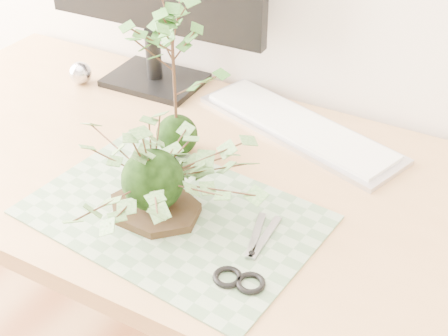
{
  "coord_description": "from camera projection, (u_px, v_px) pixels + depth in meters",
  "views": [
    {
      "loc": [
        0.42,
        0.4,
        1.44
      ],
      "look_at": [
        0.0,
        1.14,
        0.84
      ],
      "focal_mm": 50.0,
      "sensor_mm": 36.0,
      "label": 1
    }
  ],
  "objects": [
    {
      "name": "scissors",
      "position": [
        242.0,
        269.0,
        0.97
      ],
      "size": [
        0.09,
        0.19,
        0.01
      ],
      "rotation": [
        0.0,
        0.0,
        0.15
      ],
      "color": "#96969E",
      "rests_on": "cutting_mat"
    },
    {
      "name": "foil_ball",
      "position": [
        80.0,
        73.0,
        1.49
      ],
      "size": [
        0.05,
        0.05,
        0.05
      ],
      "primitive_type": "sphere",
      "color": "silver",
      "rests_on": "desk"
    },
    {
      "name": "stone_dish",
      "position": [
        155.0,
        208.0,
        1.09
      ],
      "size": [
        0.18,
        0.18,
        0.01
      ],
      "primitive_type": "cylinder",
      "rotation": [
        0.0,
        0.0,
        -0.02
      ],
      "color": "black",
      "rests_on": "cutting_mat"
    },
    {
      "name": "cutting_mat",
      "position": [
        173.0,
        214.0,
        1.09
      ],
      "size": [
        0.53,
        0.38,
        0.0
      ],
      "primitive_type": "cube",
      "rotation": [
        0.0,
        0.0,
        -0.1
      ],
      "color": "#597C57",
      "rests_on": "desk"
    },
    {
      "name": "desk",
      "position": [
        220.0,
        214.0,
        1.24
      ],
      "size": [
        1.6,
        0.7,
        0.74
      ],
      "color": "tan",
      "rests_on": "ground_plane"
    },
    {
      "name": "ivy_kokedama",
      "position": [
        151.0,
        155.0,
        1.03
      ],
      "size": [
        0.33,
        0.33,
        0.22
      ],
      "rotation": [
        0.0,
        0.0,
        0.11
      ],
      "color": "black",
      "rests_on": "stone_dish"
    },
    {
      "name": "maple_kokedama",
      "position": [
        172.0,
        41.0,
        1.12
      ],
      "size": [
        0.24,
        0.24,
        0.34
      ],
      "rotation": [
        0.0,
        0.0,
        -0.4
      ],
      "color": "black",
      "rests_on": "desk"
    },
    {
      "name": "keyboard",
      "position": [
        299.0,
        127.0,
        1.32
      ],
      "size": [
        0.5,
        0.28,
        0.02
      ],
      "rotation": [
        0.0,
        0.0,
        -0.31
      ],
      "color": "#B7B7C1",
      "rests_on": "desk"
    }
  ]
}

